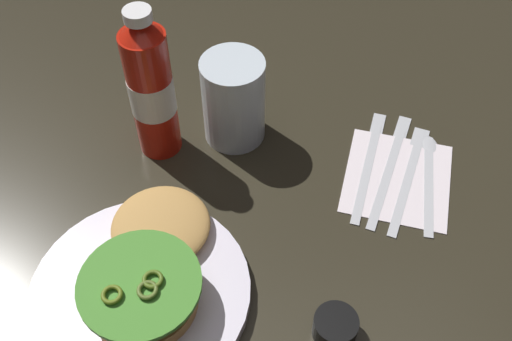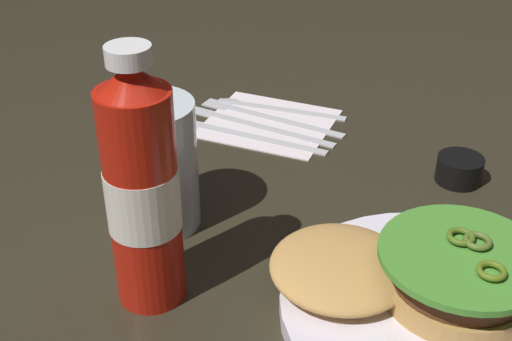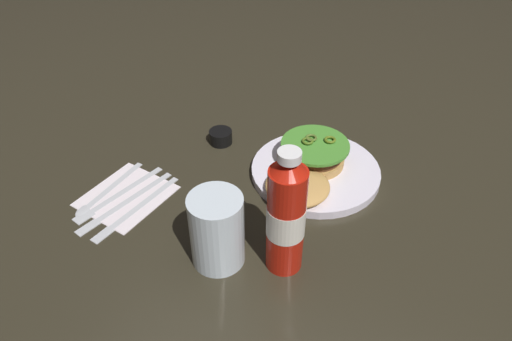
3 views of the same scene
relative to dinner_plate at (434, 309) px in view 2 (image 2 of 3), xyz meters
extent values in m
plane|color=#2C281B|center=(-0.02, -0.13, -0.01)|extent=(3.00, 3.00, 0.00)
cylinder|color=white|center=(0.00, 0.00, 0.00)|extent=(0.25, 0.25, 0.02)
cylinder|color=tan|center=(-0.02, -0.01, 0.02)|extent=(0.12, 0.12, 0.02)
cylinder|color=#512D19|center=(-0.02, -0.01, 0.03)|extent=(0.11, 0.11, 0.02)
cylinder|color=red|center=(-0.02, -0.01, 0.05)|extent=(0.10, 0.10, 0.01)
cylinder|color=#458A2D|center=(-0.02, -0.01, 0.05)|extent=(0.13, 0.13, 0.01)
torus|color=#516726|center=(-0.03, -0.02, 0.06)|extent=(0.02, 0.02, 0.01)
torus|color=#566C1A|center=(-0.03, 0.02, 0.06)|extent=(0.02, 0.02, 0.01)
torus|color=#4B671B|center=(-0.02, -0.02, 0.06)|extent=(0.02, 0.02, 0.01)
ellipsoid|color=tan|center=(0.08, -0.02, 0.02)|extent=(0.12, 0.12, 0.03)
cylinder|color=red|center=(0.24, -0.02, 0.09)|extent=(0.06, 0.06, 0.19)
cone|color=red|center=(0.24, -0.02, 0.19)|extent=(0.05, 0.05, 0.02)
cylinder|color=white|center=(0.24, -0.02, 0.21)|extent=(0.03, 0.03, 0.01)
cylinder|color=white|center=(0.24, -0.02, 0.09)|extent=(0.06, 0.06, 0.05)
cylinder|color=silver|center=(0.25, -0.12, 0.06)|extent=(0.09, 0.09, 0.13)
cylinder|color=black|center=(-0.06, -0.22, 0.01)|extent=(0.05, 0.05, 0.03)
cube|color=white|center=(0.15, -0.34, -0.01)|extent=(0.19, 0.18, 0.00)
cube|color=silver|center=(0.13, -0.38, 0.00)|extent=(0.17, 0.06, 0.00)
ellipsoid|color=silver|center=(0.20, -0.40, 0.00)|extent=(0.04, 0.03, 0.00)
cube|color=silver|center=(0.14, -0.35, 0.00)|extent=(0.18, 0.10, 0.00)
cube|color=silver|center=(0.22, -0.39, 0.00)|extent=(0.04, 0.04, 0.00)
cube|color=silver|center=(0.15, -0.32, 0.00)|extent=(0.18, 0.09, 0.00)
cube|color=silver|center=(0.22, -0.36, 0.00)|extent=(0.08, 0.05, 0.00)
cube|color=silver|center=(0.16, -0.30, 0.00)|extent=(0.17, 0.08, 0.00)
cube|color=silver|center=(0.23, -0.33, 0.00)|extent=(0.08, 0.05, 0.00)
camera|label=1|loc=(-0.33, -0.11, 0.61)|focal=41.07mm
camera|label=2|loc=(0.12, 0.43, 0.39)|focal=47.91mm
camera|label=3|loc=(0.74, 0.06, 0.60)|focal=33.55mm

